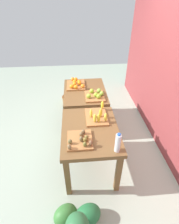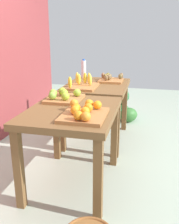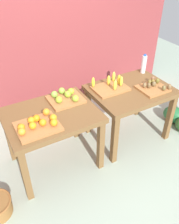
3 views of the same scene
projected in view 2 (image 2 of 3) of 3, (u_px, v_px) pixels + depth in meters
The scene contains 9 objects.
ground_plane at pixel (87, 157), 3.14m from camera, with size 8.00×8.00×0.00m, color #A1B39F.
display_table_left at pixel (73, 120), 2.41m from camera, with size 1.04×0.80×0.79m.
display_table_right at pixel (97, 93), 3.45m from camera, with size 1.04×0.80×0.79m.
orange_bin at pixel (84, 112), 2.14m from camera, with size 0.46×0.36×0.11m.
apple_bin at pixel (64, 97), 2.64m from camera, with size 0.40×0.35×0.11m.
banana_crate at pixel (83, 84), 3.21m from camera, with size 0.44×0.32×0.17m.
kiwi_bin at pixel (111, 79), 3.60m from camera, with size 0.37×0.33×0.10m.
water_bottle at pixel (84, 69), 3.84m from camera, with size 0.07×0.07×0.28m.
watermelon_pile at pixel (121, 108), 4.43m from camera, with size 0.63×0.67×0.50m.
Camera 2 is at (-2.73, -0.67, 1.49)m, focal length 41.18 mm.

